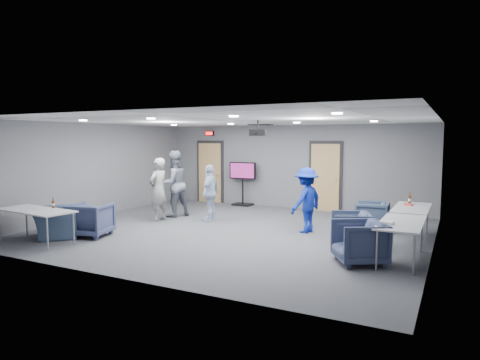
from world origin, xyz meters
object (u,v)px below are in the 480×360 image
at_px(chair_front_a, 91,220).
at_px(chair_front_b, 56,222).
at_px(chair_right_b, 351,228).
at_px(projector, 258,133).
at_px(person_d, 306,200).
at_px(person_a, 158,189).
at_px(bottle_front, 53,204).
at_px(bottle_right, 410,200).
at_px(tv_stand, 243,181).
at_px(table_right_a, 412,209).
at_px(person_c, 210,193).
at_px(chair_right_a, 372,216).
at_px(table_front_left, 36,212).
at_px(table_right_b, 402,224).
at_px(chair_right_c, 359,242).
at_px(person_b, 174,184).

distance_m(chair_front_a, chair_front_b, 0.78).
distance_m(chair_right_b, projector, 3.01).
bearing_deg(chair_right_b, person_d, -141.00).
xyz_separation_m(person_a, bottle_front, (-0.63, -2.92, -0.05)).
xyz_separation_m(chair_front_a, projector, (3.34, 1.99, 2.01)).
height_order(bottle_right, tv_stand, tv_stand).
bearing_deg(person_a, chair_right_b, 91.40).
xyz_separation_m(chair_front_b, table_right_a, (7.32, 3.46, 0.34)).
bearing_deg(projector, bottle_front, -160.86).
xyz_separation_m(bottle_right, projector, (-3.21, -1.59, 1.57)).
relative_size(person_d, bottle_right, 5.80).
xyz_separation_m(chair_right_b, chair_front_a, (-5.55, -1.94, 0.04)).
relative_size(person_c, chair_right_a, 1.98).
bearing_deg(table_front_left, person_c, 66.96).
distance_m(table_right_a, table_right_b, 1.90).
height_order(chair_right_a, chair_front_a, chair_front_a).
bearing_deg(table_front_left, person_a, 80.94).
relative_size(person_a, chair_right_c, 2.02).
bearing_deg(chair_right_b, chair_right_c, -1.34).
height_order(table_right_a, projector, projector).
distance_m(person_b, bottle_right, 6.38).
height_order(person_c, projector, projector).
relative_size(chair_front_a, bottle_front, 3.71).
bearing_deg(projector, tv_stand, 105.13).
bearing_deg(chair_front_b, chair_right_c, -126.61).
relative_size(table_front_left, projector, 4.33).
distance_m(table_right_a, table_front_left, 8.29).
bearing_deg(chair_front_a, table_right_a, -170.16).
relative_size(chair_front_a, projector, 1.94).
bearing_deg(tv_stand, person_d, -43.31).
height_order(chair_right_a, table_front_left, table_front_left).
distance_m(person_c, table_front_left, 4.42).
relative_size(person_c, table_right_b, 0.85).
bearing_deg(bottle_right, chair_front_a, -151.38).
height_order(bottle_right, projector, projector).
bearing_deg(bottle_front, person_c, 62.12).
bearing_deg(tv_stand, person_c, -81.51).
bearing_deg(chair_front_b, table_right_b, -123.22).
distance_m(table_right_b, tv_stand, 7.24).
xyz_separation_m(person_c, chair_front_a, (-1.48, -2.91, -0.38)).
height_order(table_front_left, bottle_right, bottle_right).
xyz_separation_m(chair_right_c, projector, (-2.66, 1.38, 2.01)).
height_order(chair_right_c, projector, projector).
height_order(chair_front_a, table_right_b, chair_front_a).
distance_m(table_right_a, bottle_front, 7.99).
bearing_deg(table_front_left, chair_front_a, 64.80).
bearing_deg(chair_right_a, person_c, -83.64).
distance_m(chair_front_b, table_right_b, 7.49).
bearing_deg(bottle_right, table_front_left, -147.30).
distance_m(chair_right_b, tv_stand, 5.91).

